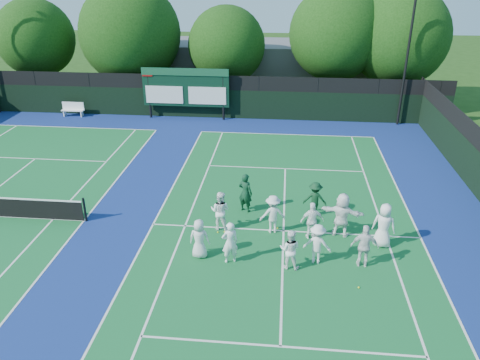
{
  "coord_description": "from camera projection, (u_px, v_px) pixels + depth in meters",
  "views": [
    {
      "loc": [
        -0.16,
        -15.61,
        10.06
      ],
      "look_at": [
        -2.0,
        3.0,
        1.3
      ],
      "focal_mm": 35.0,
      "sensor_mm": 36.0,
      "label": 1
    }
  ],
  "objects": [
    {
      "name": "tree_d",
      "position": [
        338.0,
        36.0,
        33.44
      ],
      "size": [
        6.67,
        6.67,
        8.73
      ],
      "color": "black",
      "rests_on": "ground"
    },
    {
      "name": "player_front_0",
      "position": [
        199.0,
        239.0,
        17.25
      ],
      "size": [
        0.78,
        0.53,
        1.55
      ],
      "primitive_type": "imported",
      "rotation": [
        0.0,
        0.0,
        3.09
      ],
      "color": "silver",
      "rests_on": "ground"
    },
    {
      "name": "tennis_ball_0",
      "position": [
        225.0,
        232.0,
        19.1
      ],
      "size": [
        0.07,
        0.07,
        0.07
      ],
      "primitive_type": "sphere",
      "color": "yellow",
      "rests_on": "ground"
    },
    {
      "name": "near_court",
      "position": [
        284.0,
        231.0,
        19.22
      ],
      "size": [
        11.05,
        23.85,
        0.01
      ],
      "color": "#135D2B",
      "rests_on": "ground"
    },
    {
      "name": "player_front_1",
      "position": [
        230.0,
        243.0,
        16.91
      ],
      "size": [
        0.71,
        0.6,
        1.67
      ],
      "primitive_type": "imported",
      "rotation": [
        0.0,
        0.0,
        3.53
      ],
      "color": "white",
      "rests_on": "ground"
    },
    {
      "name": "tennis_ball_2",
      "position": [
        359.0,
        287.0,
        15.85
      ],
      "size": [
        0.07,
        0.07,
        0.07
      ],
      "primitive_type": "sphere",
      "color": "yellow",
      "rests_on": "ground"
    },
    {
      "name": "player_back_1",
      "position": [
        273.0,
        214.0,
        18.83
      ],
      "size": [
        1.17,
        0.83,
        1.64
      ],
      "primitive_type": "imported",
      "rotation": [
        0.0,
        0.0,
        3.37
      ],
      "color": "silver",
      "rests_on": "ground"
    },
    {
      "name": "player_front_3",
      "position": [
        317.0,
        244.0,
        16.92
      ],
      "size": [
        1.1,
        0.76,
        1.57
      ],
      "primitive_type": "imported",
      "rotation": [
        0.0,
        0.0,
        2.95
      ],
      "color": "white",
      "rests_on": "ground"
    },
    {
      "name": "player_front_4",
      "position": [
        365.0,
        246.0,
        16.69
      ],
      "size": [
        1.01,
        0.47,
        1.68
      ],
      "primitive_type": "imported",
      "rotation": [
        0.0,
        0.0,
        3.08
      ],
      "color": "white",
      "rests_on": "ground"
    },
    {
      "name": "coach_right",
      "position": [
        315.0,
        199.0,
        20.13
      ],
      "size": [
        1.05,
        0.65,
        1.56
      ],
      "primitive_type": "imported",
      "rotation": [
        0.0,
        0.0,
        3.07
      ],
      "color": "#0E361C",
      "rests_on": "ground"
    },
    {
      "name": "scoreboard",
      "position": [
        185.0,
        88.0,
        32.06
      ],
      "size": [
        6.0,
        0.21,
        3.55
      ],
      "color": "black",
      "rests_on": "ground"
    },
    {
      "name": "player_back_4",
      "position": [
        384.0,
        225.0,
        17.88
      ],
      "size": [
        1.02,
        0.82,
        1.8
      ],
      "primitive_type": "imported",
      "rotation": [
        0.0,
        0.0,
        2.82
      ],
      "color": "white",
      "rests_on": "ground"
    },
    {
      "name": "tree_a",
      "position": [
        38.0,
        40.0,
        35.71
      ],
      "size": [
        5.85,
        5.85,
        7.7
      ],
      "color": "black",
      "rests_on": "ground"
    },
    {
      "name": "clubhouse",
      "position": [
        265.0,
        67.0,
        39.28
      ],
      "size": [
        18.0,
        6.0,
        4.0
      ],
      "primitive_type": "cube",
      "color": "#5B5B60",
      "rests_on": "ground"
    },
    {
      "name": "player_back_0",
      "position": [
        220.0,
        211.0,
        19.05
      ],
      "size": [
        0.93,
        0.79,
        1.69
      ],
      "primitive_type": "imported",
      "rotation": [
        0.0,
        0.0,
        2.94
      ],
      "color": "white",
      "rests_on": "ground"
    },
    {
      "name": "player_back_3",
      "position": [
        342.0,
        215.0,
        18.57
      ],
      "size": [
        1.8,
        0.96,
        1.86
      ],
      "primitive_type": "imported",
      "rotation": [
        0.0,
        0.0,
        2.89
      ],
      "color": "white",
      "rests_on": "ground"
    },
    {
      "name": "tree_c",
      "position": [
        229.0,
        47.0,
        34.53
      ],
      "size": [
        5.67,
        5.67,
        7.3
      ],
      "color": "black",
      "rests_on": "ground"
    },
    {
      "name": "tennis_ball_1",
      "position": [
        336.0,
        224.0,
        19.68
      ],
      "size": [
        0.07,
        0.07,
        0.07
      ],
      "primitive_type": "sphere",
      "color": "yellow",
      "rests_on": "ground"
    },
    {
      "name": "back_fence",
      "position": [
        201.0,
        99.0,
        32.7
      ],
      "size": [
        34.0,
        0.08,
        3.0
      ],
      "color": "black",
      "rests_on": "ground"
    },
    {
      "name": "player_back_2",
      "position": [
        312.0,
        221.0,
        18.42
      ],
      "size": [
        0.98,
        0.55,
        1.58
      ],
      "primitive_type": "imported",
      "rotation": [
        0.0,
        0.0,
        3.33
      ],
      "color": "white",
      "rests_on": "ground"
    },
    {
      "name": "ground",
      "position": [
        283.0,
        244.0,
        18.32
      ],
      "size": [
        120.0,
        120.0,
        0.0
      ],
      "primitive_type": "plane",
      "color": "#1B3C10",
      "rests_on": "ground"
    },
    {
      "name": "tennis_ball_3",
      "position": [
        218.0,
        232.0,
        19.08
      ],
      "size": [
        0.07,
        0.07,
        0.07
      ],
      "primitive_type": "sphere",
      "color": "yellow",
      "rests_on": "ground"
    },
    {
      "name": "coach_left",
      "position": [
        245.0,
        193.0,
        20.41
      ],
      "size": [
        0.77,
        0.66,
        1.8
      ],
      "primitive_type": "imported",
      "rotation": [
        0.0,
        0.0,
        2.71
      ],
      "color": "#0F3720",
      "rests_on": "ground"
    },
    {
      "name": "court_apron",
      "position": [
        141.0,
        224.0,
        19.75
      ],
      "size": [
        34.0,
        32.0,
        0.01
      ],
      "primitive_type": "cube",
      "color": "navy",
      "rests_on": "ground"
    },
    {
      "name": "tree_e",
      "position": [
        401.0,
        40.0,
        33.13
      ],
      "size": [
        6.94,
        6.94,
        8.69
      ],
      "color": "black",
      "rests_on": "ground"
    },
    {
      "name": "light_pole_right",
      "position": [
        411.0,
        28.0,
        29.13
      ],
      "size": [
        1.2,
        0.3,
        10.12
      ],
      "color": "black",
      "rests_on": "ground"
    },
    {
      "name": "tennis_ball_4",
      "position": [
        277.0,
        228.0,
        19.36
      ],
      "size": [
        0.07,
        0.07,
        0.07
      ],
      "primitive_type": "sphere",
      "color": "yellow",
      "rests_on": "ground"
    },
    {
      "name": "bench",
      "position": [
        73.0,
        109.0,
        33.3
      ],
      "size": [
        1.59,
        0.43,
        1.0
      ],
      "color": "white",
      "rests_on": "ground"
    },
    {
      "name": "player_front_2",
      "position": [
        290.0,
        249.0,
        16.63
      ],
      "size": [
        0.82,
        0.68,
        1.54
      ],
      "primitive_type": "imported",
      "rotation": [
        0.0,
        0.0,
        3.0
      ],
      "color": "white",
      "rests_on": "ground"
    },
    {
      "name": "tree_b",
      "position": [
        133.0,
        36.0,
        34.88
      ],
      "size": [
        7.48,
        7.48,
        8.94
      ],
      "color": "black",
      "rests_on": "ground"
    }
  ]
}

